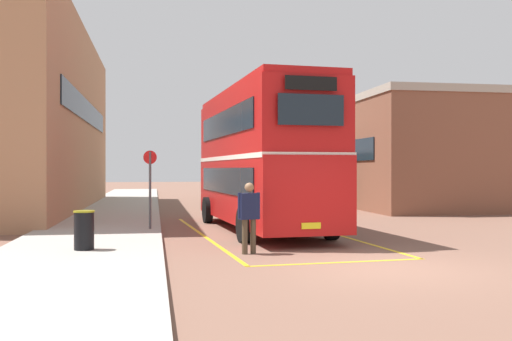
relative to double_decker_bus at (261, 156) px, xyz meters
name	(u,v)px	position (x,y,z in m)	size (l,w,h in m)	color
ground_plane	(260,215)	(1.15, 6.53, -2.51)	(135.60, 135.60, 0.00)	brown
sidewalk_left	(116,211)	(-5.35, 8.93, -2.44)	(4.00, 57.60, 0.14)	#A39E93
brick_building_left	(28,120)	(-9.83, 11.25, 2.03)	(5.82, 22.58, 9.09)	#AD7A56
depot_building_right	(392,154)	(10.18, 12.66, 0.44)	(7.20, 16.36, 5.90)	brown
double_decker_bus	(261,156)	(0.00, 0.00, 0.00)	(3.45, 10.20, 4.75)	black
single_deck_bus	(287,176)	(4.20, 14.17, -0.88)	(2.81, 8.50, 3.02)	black
pedestrian_boarding	(249,212)	(-1.28, -5.34, -1.49)	(0.57, 0.34, 1.75)	#473828
litter_bin	(84,230)	(-5.23, -4.92, -1.90)	(0.50, 0.50, 0.94)	black
bus_stop_sign	(150,181)	(-3.71, -0.21, -0.84)	(0.43, 0.14, 2.54)	#4C4C51
bay_marking_yellow	(274,236)	(0.07, -1.90, -2.51)	(5.18, 12.36, 0.01)	gold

